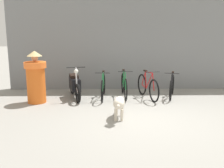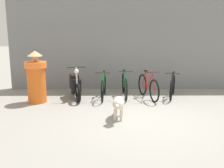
# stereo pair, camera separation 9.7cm
# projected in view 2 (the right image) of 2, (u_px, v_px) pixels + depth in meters

# --- Properties ---
(ground_plane) EXTENTS (60.00, 60.00, 0.00)m
(ground_plane) POSITION_uv_depth(u_px,v_px,m) (146.00, 119.00, 6.58)
(ground_plane) COLOR gray
(shop_wall_back) EXTENTS (9.22, 0.20, 3.39)m
(shop_wall_back) POSITION_uv_depth(u_px,v_px,m) (135.00, 44.00, 9.67)
(shop_wall_back) COLOR slate
(shop_wall_back) RESTS_ON ground
(bicycle_0) EXTENTS (0.46, 1.76, 0.90)m
(bicycle_0) POSITION_uv_depth(u_px,v_px,m) (104.00, 87.00, 8.54)
(bicycle_0) COLOR black
(bicycle_0) RESTS_ON ground
(bicycle_1) EXTENTS (0.46, 1.79, 0.92)m
(bicycle_1) POSITION_uv_depth(u_px,v_px,m) (125.00, 85.00, 8.71)
(bicycle_1) COLOR black
(bicycle_1) RESTS_ON ground
(bicycle_2) EXTENTS (0.54, 1.67, 0.93)m
(bicycle_2) POSITION_uv_depth(u_px,v_px,m) (148.00, 87.00, 8.48)
(bicycle_2) COLOR black
(bicycle_2) RESTS_ON ground
(bicycle_3) EXTENTS (0.60, 1.55, 0.86)m
(bicycle_3) POSITION_uv_depth(u_px,v_px,m) (172.00, 87.00, 8.64)
(bicycle_3) COLOR black
(bicycle_3) RESTS_ON ground
(motorcycle) EXTENTS (0.66, 1.79, 1.07)m
(motorcycle) POSITION_uv_depth(u_px,v_px,m) (75.00, 85.00, 8.52)
(motorcycle) COLOR black
(motorcycle) RESTS_ON ground
(stray_dog) EXTENTS (0.35, 1.17, 0.60)m
(stray_dog) POSITION_uv_depth(u_px,v_px,m) (118.00, 104.00, 6.47)
(stray_dog) COLOR beige
(stray_dog) RESTS_ON ground
(person_in_robes) EXTENTS (0.91, 0.91, 1.59)m
(person_in_robes) POSITION_uv_depth(u_px,v_px,m) (36.00, 77.00, 7.95)
(person_in_robes) COLOR orange
(person_in_robes) RESTS_ON ground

